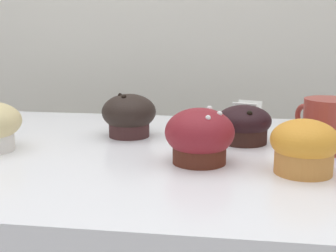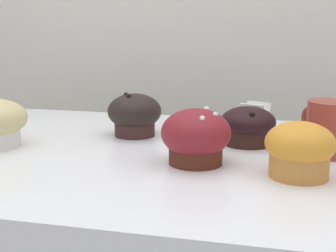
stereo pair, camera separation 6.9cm
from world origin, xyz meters
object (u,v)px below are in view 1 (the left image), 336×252
Objects in this scene: muffin_front_center at (304,146)px; coffee_cup at (327,124)px; muffin_front_right at (129,115)px; muffin_back_left at (244,124)px; muffin_front_left at (200,136)px.

muffin_front_center is 0.87× the size of coffee_cup.
muffin_front_right is 0.36m from coffee_cup.
muffin_front_right is at bearing 170.92° from coffee_cup.
muffin_front_right is 0.92× the size of coffee_cup.
muffin_back_left is at bearing 116.37° from muffin_front_center.
muffin_back_left is 0.92× the size of muffin_front_left.
muffin_front_center is 0.36m from muffin_front_right.
muffin_front_center is 0.95× the size of muffin_front_right.
muffin_front_center is at bearing -112.37° from coffee_cup.
muffin_front_center is at bearing -10.98° from muffin_front_left.
coffee_cup is at bearing 67.63° from muffin_front_center.
muffin_front_left is (-0.15, 0.03, 0.00)m from muffin_front_center.
muffin_front_left is at bearing -46.57° from muffin_front_right.
muffin_front_right is at bearing 148.28° from muffin_front_center.
muffin_back_left is (-0.08, 0.17, -0.01)m from muffin_front_center.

